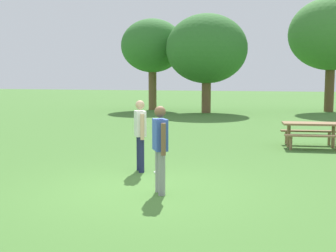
# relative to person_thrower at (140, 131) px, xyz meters

# --- Properties ---
(ground_plane) EXTENTS (120.00, 120.00, 0.00)m
(ground_plane) POSITION_rel_person_thrower_xyz_m (0.63, -1.66, -0.94)
(ground_plane) COLOR #447530
(person_thrower) EXTENTS (0.38, 0.54, 1.64)m
(person_thrower) POSITION_rel_person_thrower_xyz_m (0.00, 0.00, 0.00)
(person_thrower) COLOR #1E234C
(person_thrower) RESTS_ON ground
(person_catcher) EXTENTS (0.38, 0.54, 1.64)m
(person_catcher) POSITION_rel_person_thrower_xyz_m (0.98, -1.76, 0.00)
(person_catcher) COLOR gray
(person_catcher) RESTS_ON ground
(frisbee) EXTENTS (0.25, 0.25, 0.03)m
(frisbee) POSITION_rel_person_thrower_xyz_m (0.46, -0.03, -0.93)
(frisbee) COLOR white
(frisbee) RESTS_ON ground
(picnic_table_near) EXTENTS (1.85, 1.60, 0.77)m
(picnic_table_near) POSITION_rel_person_thrower_xyz_m (3.97, 4.64, -0.38)
(picnic_table_near) COLOR olive
(picnic_table_near) RESTS_ON ground
(tree_tall_left) EXTENTS (4.08, 4.08, 5.91)m
(tree_tall_left) POSITION_rel_person_thrower_xyz_m (-5.35, 18.34, 3.20)
(tree_tall_left) COLOR brown
(tree_tall_left) RESTS_ON ground
(tree_broad_center) EXTENTS (4.86, 4.86, 5.90)m
(tree_broad_center) POSITION_rel_person_thrower_xyz_m (-1.50, 16.89, 2.87)
(tree_broad_center) COLOR brown
(tree_broad_center) RESTS_ON ground
(tree_far_right) EXTENTS (5.22, 5.22, 7.01)m
(tree_far_right) POSITION_rel_person_thrower_xyz_m (5.75, 19.68, 3.82)
(tree_far_right) COLOR brown
(tree_far_right) RESTS_ON ground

